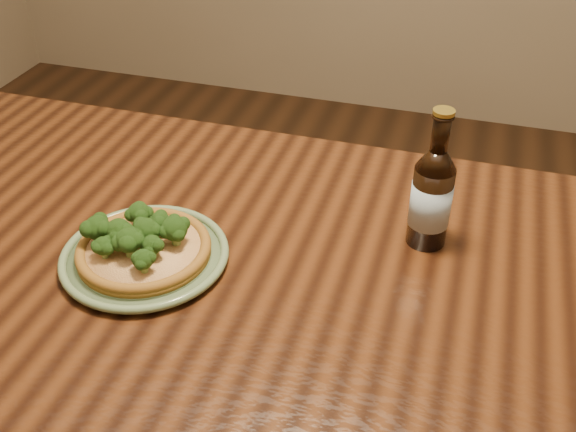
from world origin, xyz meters
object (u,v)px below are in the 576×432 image
(table, at_px, (253,314))
(pizza, at_px, (142,245))
(beer_bottle, at_px, (431,196))
(plate, at_px, (145,256))

(table, bearing_deg, pizza, -171.86)
(table, xyz_separation_m, beer_bottle, (0.25, 0.16, 0.18))
(pizza, distance_m, beer_bottle, 0.47)
(table, bearing_deg, plate, -171.84)
(table, relative_size, plate, 5.90)
(table, height_order, pizza, pizza)
(beer_bottle, bearing_deg, pizza, -158.31)
(plate, bearing_deg, table, 8.16)
(pizza, relative_size, beer_bottle, 0.89)
(table, xyz_separation_m, plate, (-0.17, -0.02, 0.10))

